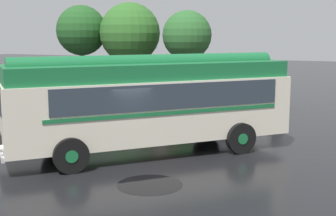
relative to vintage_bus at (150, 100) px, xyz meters
name	(u,v)px	position (x,y,z in m)	size (l,w,h in m)	color
ground_plane	(124,158)	(-0.58, -0.94, -1.89)	(120.00, 120.00, 0.00)	black
vintage_bus	(150,100)	(0.00, 0.00, 0.00)	(8.67, 9.04, 3.49)	silver
car_near_left	(169,91)	(-3.82, 10.38, -1.05)	(2.27, 4.35, 1.66)	maroon
car_mid_left	(212,94)	(-1.07, 10.08, -1.05)	(2.27, 4.35, 1.66)	#4C5156
car_mid_right	(264,96)	(1.75, 10.47, -1.05)	(2.26, 4.34, 1.66)	silver
box_van	(134,80)	(-6.39, 10.77, -0.53)	(2.68, 5.90, 2.50)	#B2B7BC
tree_far_left	(81,30)	(-14.33, 16.97, 2.58)	(3.96, 3.96, 6.39)	#4C3823
tree_left_of_centre	(129,32)	(-10.45, 17.73, 2.40)	(4.67, 4.67, 6.54)	#4C3823
tree_centre	(185,36)	(-5.45, 16.97, 2.12)	(3.54, 3.54, 5.82)	#4C3823
puddle_patch	(150,185)	(1.51, -3.17, -1.89)	(1.87, 1.87, 0.01)	black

